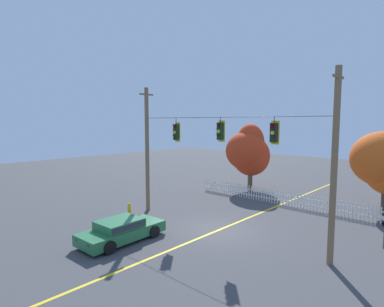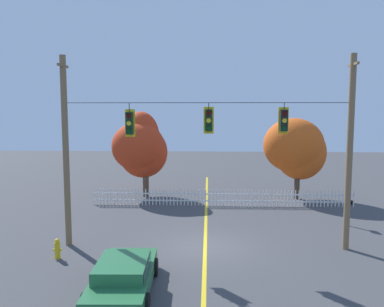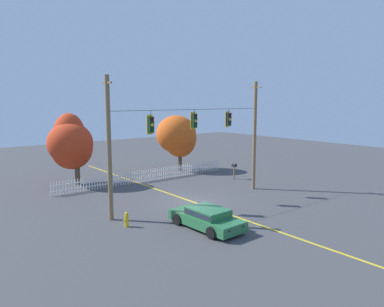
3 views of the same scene
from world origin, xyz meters
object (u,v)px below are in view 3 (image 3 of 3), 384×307
Objects in this scene: roadside_mailbox at (234,166)px; parked_car at (207,217)px; traffic_signal_eastbound_side at (151,125)px; autumn_maple_mid at (178,136)px; traffic_signal_northbound_primary at (229,119)px; autumn_maple_near_fence at (71,143)px; fire_hydrant at (127,220)px; traffic_signal_southbound_primary at (194,121)px.

parked_car is at bearing -141.42° from roadside_mailbox.
traffic_signal_eastbound_side reaches higher than autumn_maple_mid.
autumn_maple_mid is (9.34, 10.01, -2.02)m from traffic_signal_eastbound_side.
parked_car is (0.62, -4.55, -4.84)m from traffic_signal_eastbound_side.
traffic_signal_northbound_primary is 0.24× the size of autumn_maple_mid.
parked_car is at bearing -82.56° from autumn_maple_near_fence.
autumn_maple_mid reaches higher than roadside_mailbox.
autumn_maple_mid is 17.03m from fire_hydrant.
parked_car is (1.93, -14.79, -2.84)m from autumn_maple_near_fence.
traffic_signal_eastbound_side is 6.57m from traffic_signal_northbound_primary.
roadside_mailbox is at bearing 40.20° from traffic_signal_northbound_primary.
traffic_signal_southbound_primary is 0.24× the size of autumn_maple_mid.
traffic_signal_northbound_primary is 1.57× the size of fire_hydrant.
traffic_signal_northbound_primary reaches higher than autumn_maple_near_fence.
roadside_mailbox is (10.05, 8.02, 0.56)m from parked_car.
traffic_signal_southbound_primary is 11.83m from autumn_maple_mid.
autumn_maple_near_fence is 4.13× the size of roadside_mailbox.
traffic_signal_eastbound_side reaches higher than fire_hydrant.
traffic_signal_eastbound_side is at bearing -133.01° from autumn_maple_mid.
autumn_maple_near_fence is at bearing 178.77° from autumn_maple_mid.
traffic_signal_southbound_primary is at bearing -0.01° from traffic_signal_eastbound_side.
traffic_signal_southbound_primary is at bearing 58.64° from parked_car.
fire_hydrant is (-12.04, -11.66, -3.01)m from autumn_maple_mid.
traffic_signal_southbound_primary is 7.28m from parked_car.
fire_hydrant is 14.34m from roadside_mailbox.
roadside_mailbox is (4.11, 3.47, -4.40)m from traffic_signal_northbound_primary.
autumn_maple_mid is at bearing 44.10° from fire_hydrant.
parked_car is 12.87m from roadside_mailbox.
autumn_maple_mid is 3.82× the size of roadside_mailbox.
autumn_maple_near_fence reaches higher than fire_hydrant.
traffic_signal_northbound_primary is 13.09m from autumn_maple_near_fence.
traffic_signal_southbound_primary is 0.22× the size of autumn_maple_near_fence.
traffic_signal_southbound_primary is 8.15m from fire_hydrant.
autumn_maple_near_fence is (-1.31, 10.24, -1.99)m from traffic_signal_eastbound_side.
autumn_maple_near_fence is at bearing 150.55° from roadside_mailbox.
fire_hydrant is 0.58× the size of roadside_mailbox.
traffic_signal_eastbound_side reaches higher than autumn_maple_near_fence.
autumn_maple_mid is (5.94, 10.01, -2.14)m from traffic_signal_southbound_primary.
fire_hydrant is at bearing -96.68° from autumn_maple_near_fence.
autumn_maple_near_fence is 7.08× the size of fire_hydrant.
autumn_maple_near_fence is at bearing 97.28° from traffic_signal_eastbound_side.
autumn_maple_mid is 6.55× the size of fire_hydrant.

